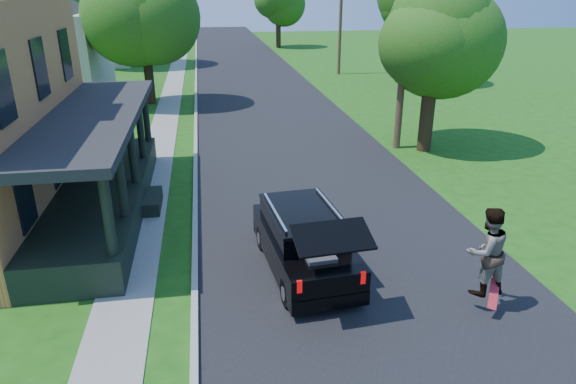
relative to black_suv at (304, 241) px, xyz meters
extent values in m
plane|color=#1A4F0F|center=(1.40, -1.50, -0.79)|extent=(140.00, 140.00, 0.00)
cube|color=black|center=(1.40, 18.50, -0.79)|extent=(8.00, 120.00, 0.02)
cube|color=#9A9995|center=(-2.65, 18.50, -0.79)|extent=(0.15, 120.00, 0.12)
cube|color=gray|center=(-4.20, 18.50, -0.79)|extent=(1.30, 120.00, 0.03)
cube|color=gray|center=(-8.10, 4.50, -0.79)|extent=(6.50, 1.20, 0.03)
cube|color=black|center=(-5.40, 4.50, -0.34)|extent=(2.40, 10.00, 0.90)
cube|color=black|center=(-5.40, 4.50, 2.21)|extent=(2.60, 10.30, 0.25)
cube|color=#BCB9A7|center=(-12.10, 22.50, 1.71)|extent=(8.00, 8.00, 5.00)
cube|color=#BCB9A7|center=(-12.10, 38.50, 1.71)|extent=(8.00, 8.00, 5.00)
cube|color=black|center=(0.00, 0.00, -0.19)|extent=(2.07, 4.21, 0.79)
cube|color=black|center=(-0.01, 0.14, 0.44)|extent=(1.79, 2.66, 0.51)
cube|color=black|center=(-0.01, 0.14, 0.72)|extent=(1.83, 2.74, 0.07)
cube|color=black|center=(0.17, -1.98, 1.11)|extent=(1.65, 0.98, 0.35)
cube|color=#37383D|center=(0.11, -1.22, 0.09)|extent=(0.70, 0.61, 0.42)
cube|color=silver|center=(-0.70, 0.08, 0.80)|extent=(0.25, 2.24, 0.06)
cube|color=silver|center=(0.67, 0.20, 0.80)|extent=(0.25, 2.24, 0.06)
cube|color=#990505|center=(-0.51, -2.07, 0.09)|extent=(0.12, 0.07, 0.28)
cube|color=#990505|center=(0.86, -1.95, 0.09)|extent=(0.12, 0.07, 0.28)
cylinder|color=black|center=(-0.86, 1.28, -0.48)|extent=(0.28, 0.65, 0.63)
cylinder|color=black|center=(0.63, 1.41, -0.48)|extent=(0.28, 0.65, 0.63)
cylinder|color=black|center=(-0.63, -1.40, -0.48)|extent=(0.28, 0.65, 0.63)
cylinder|color=black|center=(0.86, -1.27, -0.48)|extent=(0.28, 0.65, 0.63)
imported|color=black|center=(3.46, -2.13, 0.57)|extent=(1.05, 0.88, 1.97)
cube|color=maroon|center=(3.60, -2.41, -0.31)|extent=(0.47, 0.57, 0.47)
cylinder|color=black|center=(-5.24, 20.26, 0.89)|extent=(0.60, 0.60, 3.37)
sphere|color=#3A711E|center=(-5.24, 20.26, 4.30)|extent=(5.89, 5.89, 5.18)
sphere|color=#3A711E|center=(-5.65, 20.70, 4.88)|extent=(5.23, 5.23, 4.60)
cylinder|color=black|center=(-9.01, 35.57, 1.34)|extent=(0.81, 0.81, 4.27)
cylinder|color=black|center=(6.92, 8.90, 0.61)|extent=(0.62, 0.62, 2.80)
sphere|color=#3A711E|center=(6.92, 8.90, 3.60)|extent=(5.11, 5.11, 4.78)
sphere|color=#3A711E|center=(7.35, 8.62, 4.66)|extent=(4.43, 4.43, 4.14)
sphere|color=#3A711E|center=(6.38, 9.27, 4.13)|extent=(4.55, 4.55, 4.25)
cylinder|color=black|center=(12.04, 24.49, 1.07)|extent=(0.61, 0.61, 3.74)
sphere|color=#3A711E|center=(12.04, 24.49, 4.63)|extent=(5.62, 5.62, 5.05)
cylinder|color=black|center=(6.40, 47.65, 0.87)|extent=(0.66, 0.66, 3.32)
sphere|color=#3A711E|center=(6.40, 47.65, 3.97)|extent=(5.45, 5.45, 4.34)
cylinder|color=#432E1F|center=(5.90, 9.42, 4.45)|extent=(0.36, 0.36, 10.49)
cylinder|color=#432E1F|center=(8.40, 28.87, 3.23)|extent=(0.25, 0.25, 8.05)
camera|label=1|loc=(-2.18, -10.78, 5.74)|focal=32.00mm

